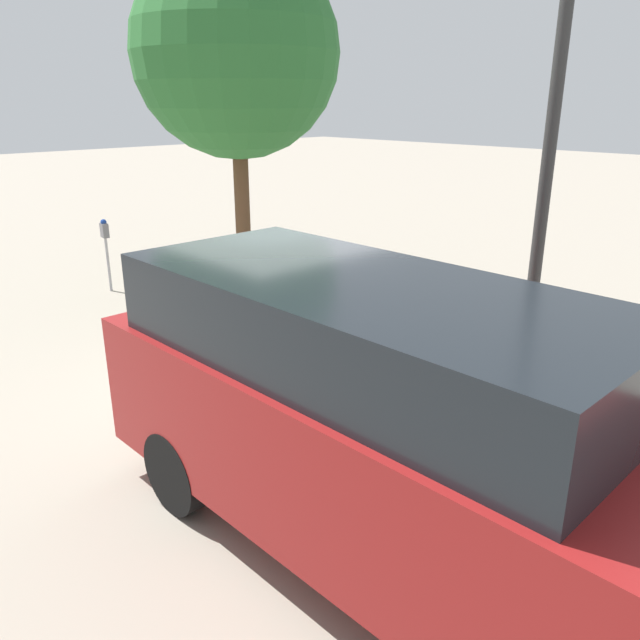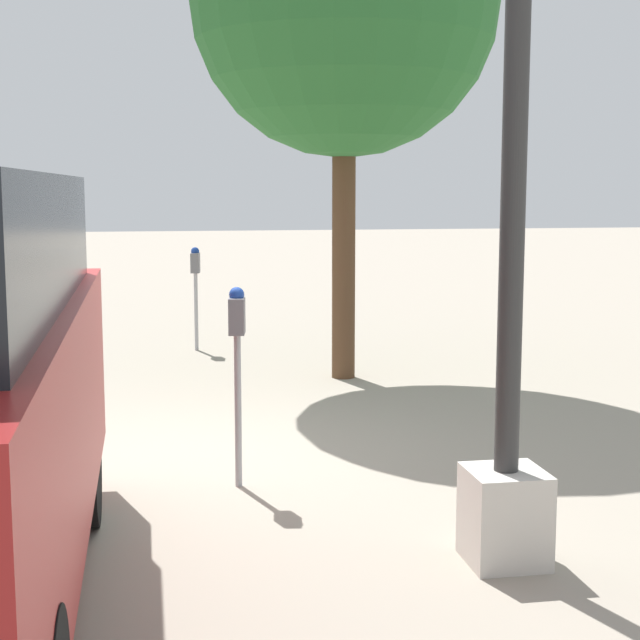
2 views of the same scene
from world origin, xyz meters
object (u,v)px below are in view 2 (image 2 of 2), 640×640
Objects in this scene: lamp_post at (512,252)px; parking_meter_far at (196,274)px; parking_meter_near at (237,340)px; street_tree at (344,2)px.

parking_meter_far is at bearing -169.97° from lamp_post.
lamp_post reaches higher than parking_meter_far.
parking_meter_near is 5.17m from street_tree.
street_tree reaches higher than parking_meter_near.
parking_meter_near is at bearing 8.92° from parking_meter_far.
lamp_post reaches higher than street_tree.
street_tree is (-5.58, 0.18, 2.33)m from lamp_post.
lamp_post is 1.04× the size of street_tree.
lamp_post is at bearing -1.84° from street_tree.
parking_meter_near is 6.02m from parking_meter_far.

